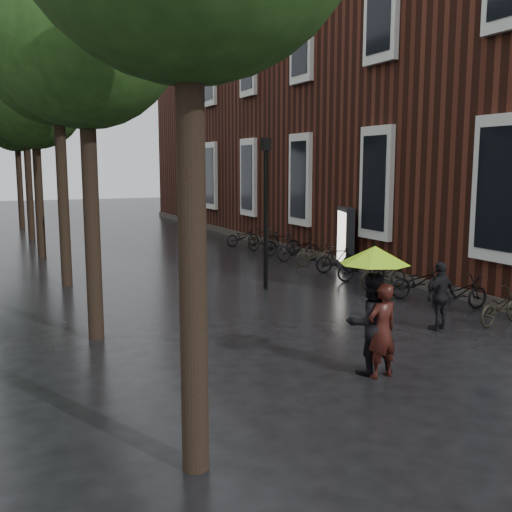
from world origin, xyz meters
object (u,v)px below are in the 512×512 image
person_black (370,324)px  lamp_post (266,199)px  pedestrian_walking (440,296)px  person_burgundy (382,331)px  ad_lightbox (345,238)px  parked_bicycles (337,260)px

person_black → lamp_post: lamp_post is taller
pedestrian_walking → person_burgundy: bearing=18.7°
ad_lightbox → lamp_post: bearing=-133.8°
pedestrian_walking → ad_lightbox: size_ratio=0.70×
pedestrian_walking → lamp_post: bearing=-88.3°
person_burgundy → person_black: person_black is taller
person_black → lamp_post: bearing=-92.0°
person_black → lamp_post: 7.55m
ad_lightbox → lamp_post: size_ratio=0.49×
ad_lightbox → lamp_post: 4.71m
pedestrian_walking → lamp_post: (-1.56, 5.54, 1.87)m
person_burgundy → pedestrian_walking: (2.97, 1.91, -0.06)m
person_black → parked_bicycles: person_black is taller
person_black → ad_lightbox: 10.65m
person_burgundy → ad_lightbox: size_ratio=0.76×
person_black → pedestrian_walking: 3.46m
person_burgundy → parked_bicycles: size_ratio=0.11×
pedestrian_walking → parked_bicycles: pedestrian_walking is taller
lamp_post → person_black: bearing=-101.6°
person_burgundy → pedestrian_walking: person_burgundy is taller
person_black → person_burgundy: bearing=113.2°
person_black → parked_bicycles: 9.72m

